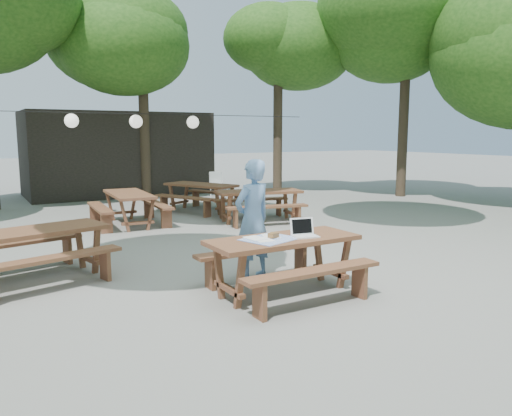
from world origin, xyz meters
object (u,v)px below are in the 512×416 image
at_px(main_picnic_table, 283,265).
at_px(woman, 253,220).
at_px(plastic_chair, 219,192).
at_px(picnic_table_nw, 34,254).

distance_m(main_picnic_table, woman, 0.94).
bearing_deg(plastic_chair, picnic_table_nw, -137.19).
relative_size(picnic_table_nw, woman, 1.27).
relative_size(main_picnic_table, plastic_chair, 2.22).
bearing_deg(picnic_table_nw, woman, -41.10).
bearing_deg(plastic_chair, main_picnic_table, -114.80).
distance_m(picnic_table_nw, plastic_chair, 8.88).
height_order(main_picnic_table, plastic_chair, plastic_chair).
bearing_deg(woman, picnic_table_nw, -40.26).
xyz_separation_m(main_picnic_table, plastic_chair, (3.36, 8.71, -0.13)).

